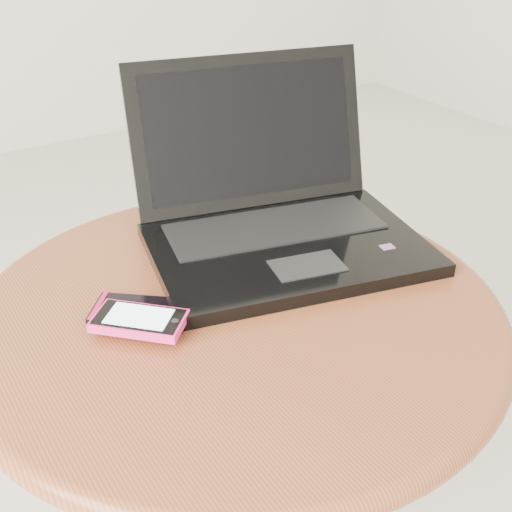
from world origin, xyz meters
TOP-DOWN VIEW (x-y plane):
  - table at (-0.09, -0.09)m, footprint 0.65×0.65m
  - laptop at (0.03, 0.02)m, footprint 0.42×0.39m
  - phone_black at (-0.20, -0.06)m, footprint 0.12×0.12m
  - phone_pink at (-0.22, -0.09)m, footprint 0.11×0.11m

SIDE VIEW (x-z plane):
  - table at x=-0.09m, z-range 0.15..0.66m
  - phone_black at x=-0.20m, z-range 0.52..0.53m
  - phone_pink at x=-0.22m, z-range 0.53..0.54m
  - laptop at x=0.03m, z-range 0.44..0.67m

